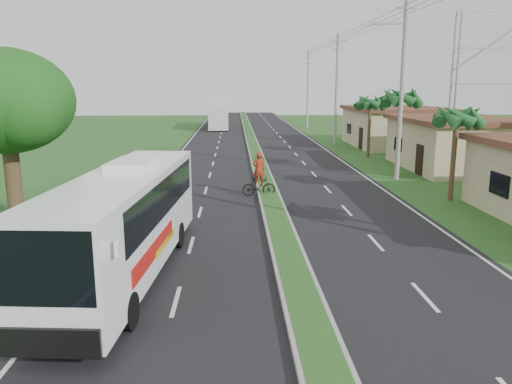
{
  "coord_description": "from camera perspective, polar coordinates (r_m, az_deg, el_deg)",
  "views": [
    {
      "loc": [
        -1.84,
        -12.94,
        5.86
      ],
      "look_at": [
        -1.02,
        6.07,
        1.8
      ],
      "focal_mm": 35.0,
      "sensor_mm": 36.0,
      "label": 1
    }
  ],
  "objects": [
    {
      "name": "ground",
      "position": [
        14.32,
        5.23,
        -12.16
      ],
      "size": [
        180.0,
        180.0,
        0.0
      ],
      "primitive_type": "plane",
      "color": "#23521E",
      "rests_on": "ground"
    },
    {
      "name": "road_asphalt",
      "position": [
        33.5,
        0.71,
        1.98
      ],
      "size": [
        14.0,
        160.0,
        0.02
      ],
      "primitive_type": "cube",
      "color": "black",
      "rests_on": "ground"
    },
    {
      "name": "median_strip",
      "position": [
        33.49,
        0.71,
        2.14
      ],
      "size": [
        1.2,
        160.0,
        0.18
      ],
      "color": "gray",
      "rests_on": "ground"
    },
    {
      "name": "lane_edge_left",
      "position": [
        33.81,
        -10.71,
        1.85
      ],
      "size": [
        0.12,
        160.0,
        0.01
      ],
      "primitive_type": "cube",
      "color": "silver",
      "rests_on": "ground"
    },
    {
      "name": "lane_edge_right",
      "position": [
        34.53,
        11.89,
        2.01
      ],
      "size": [
        0.12,
        160.0,
        0.01
      ],
      "primitive_type": "cube",
      "color": "silver",
      "rests_on": "ground"
    },
    {
      "name": "shop_mid",
      "position": [
        38.57,
        21.88,
        5.22
      ],
      "size": [
        7.6,
        10.6,
        3.67
      ],
      "color": "tan",
      "rests_on": "ground"
    },
    {
      "name": "shop_far",
      "position": [
        51.59,
        15.54,
        7.23
      ],
      "size": [
        8.6,
        11.6,
        3.82
      ],
      "color": "tan",
      "rests_on": "ground"
    },
    {
      "name": "palm_verge_b",
      "position": [
        27.39,
        21.97,
        8.04
      ],
      "size": [
        2.4,
        2.4,
        5.05
      ],
      "color": "#473321",
      "rests_on": "ground"
    },
    {
      "name": "palm_verge_c",
      "position": [
        33.67,
        16.21,
        10.32
      ],
      "size": [
        2.4,
        2.4,
        5.85
      ],
      "color": "#473321",
      "rests_on": "ground"
    },
    {
      "name": "palm_verge_d",
      "position": [
        42.45,
        12.94,
        9.97
      ],
      "size": [
        2.4,
        2.4,
        5.25
      ],
      "color": "#473321",
      "rests_on": "ground"
    },
    {
      "name": "shade_tree",
      "position": [
        25.16,
        -26.92,
        8.87
      ],
      "size": [
        6.3,
        6.0,
        7.54
      ],
      "color": "#473321",
      "rests_on": "ground"
    },
    {
      "name": "utility_pole_b",
      "position": [
        32.61,
        16.33,
        12.27
      ],
      "size": [
        3.2,
        0.28,
        12.0
      ],
      "color": "gray",
      "rests_on": "ground"
    },
    {
      "name": "utility_pole_c",
      "position": [
        51.98,
        9.19,
        11.68
      ],
      "size": [
        1.6,
        0.28,
        11.0
      ],
      "color": "gray",
      "rests_on": "ground"
    },
    {
      "name": "utility_pole_d",
      "position": [
        71.69,
        5.94,
        11.62
      ],
      "size": [
        1.6,
        0.28,
        10.5
      ],
      "color": "gray",
      "rests_on": "ground"
    },
    {
      "name": "billboard_lattice",
      "position": [
        49.12,
        27.18,
        11.87
      ],
      "size": [
        10.18,
        1.18,
        12.07
      ],
      "color": "gray",
      "rests_on": "ground"
    },
    {
      "name": "coach_bus_main",
      "position": [
        15.85,
        -14.65,
        -2.69
      ],
      "size": [
        3.15,
        11.04,
        3.52
      ],
      "rotation": [
        0.0,
        0.0,
        -0.08
      ],
      "color": "white",
      "rests_on": "ground"
    },
    {
      "name": "coach_bus_far",
      "position": [
        71.25,
        -4.36,
        8.87
      ],
      "size": [
        2.99,
        12.01,
        3.47
      ],
      "rotation": [
        0.0,
        0.0,
        0.03
      ],
      "color": "silver",
      "rests_on": "ground"
    },
    {
      "name": "motorcyclist",
      "position": [
        26.83,
        0.32,
        1.35
      ],
      "size": [
        1.81,
        0.57,
        2.41
      ],
      "rotation": [
        0.0,
        0.0,
        0.04
      ],
      "color": "black",
      "rests_on": "ground"
    }
  ]
}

